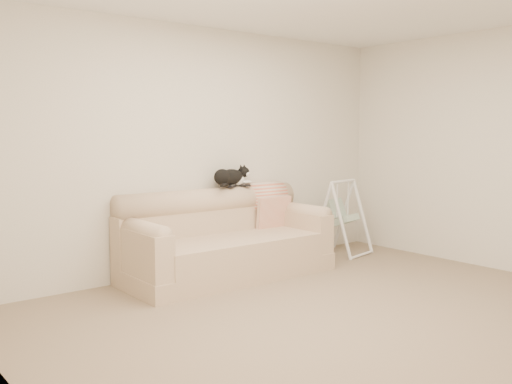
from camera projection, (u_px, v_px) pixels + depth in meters
ground_plane at (337, 314)px, 4.71m from camera, size 5.00×5.00×0.00m
room_shell at (340, 128)px, 4.55m from camera, size 5.04×4.04×2.60m
sofa at (224, 242)px, 5.93m from camera, size 2.20×0.93×0.90m
remote_a at (233, 186)px, 6.20m from camera, size 0.18×0.15×0.03m
remote_b at (243, 185)px, 6.29m from camera, size 0.15×0.16×0.02m
tuxedo_cat at (231, 177)px, 6.20m from camera, size 0.56×0.37×0.23m
throw_blanket at (266, 199)px, 6.53m from camera, size 0.45×0.38×0.58m
baby_swing at (342, 217)px, 7.00m from camera, size 0.67×0.69×0.92m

